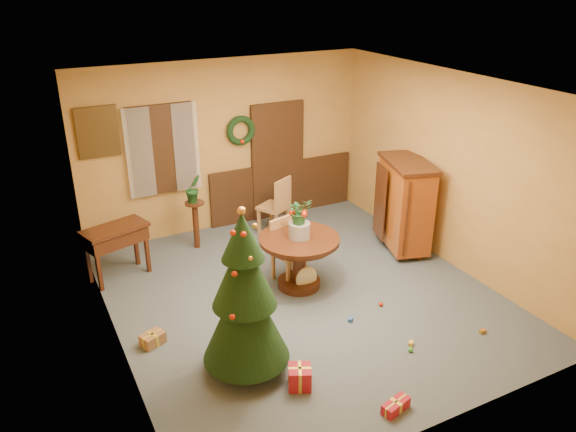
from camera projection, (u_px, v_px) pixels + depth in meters
room_envelope at (239, 163)px, 9.69m from camera, size 5.50×5.50×5.50m
dining_table at (299, 252)px, 7.88m from camera, size 1.14×1.14×0.78m
urn at (299, 230)px, 7.74m from camera, size 0.30×0.30×0.22m
centerpiece_plant at (300, 211)px, 7.62m from camera, size 0.33×0.29×0.37m
chair_near at (286, 247)px, 8.14m from camera, size 0.49×0.49×0.92m
chair_far at (277, 204)px, 9.49m from camera, size 0.60×0.60×1.02m
guitar at (307, 264)px, 7.88m from camera, size 0.39×0.55×0.77m
plant_stand at (196, 219)px, 9.03m from camera, size 0.31×0.31×0.80m
stand_plant at (193, 188)px, 8.82m from camera, size 0.30×0.26×0.47m
christmas_tree at (245, 297)px, 6.04m from camera, size 0.98×0.98×2.02m
writing_desk at (116, 240)px, 8.10m from camera, size 1.01×0.70×0.81m
sideboard at (405, 203)px, 8.90m from camera, size 0.93×1.29×1.49m
gift_b at (300, 377)px, 6.10m from camera, size 0.33×0.33×0.25m
gift_c at (153, 339)px, 6.81m from camera, size 0.33×0.28×0.15m
gift_d at (396, 406)px, 5.79m from camera, size 0.35×0.21×0.12m
toy_a at (351, 320)px, 7.28m from camera, size 0.09×0.09×0.05m
toy_b at (411, 350)px, 6.69m from camera, size 0.06×0.06×0.06m
toy_c at (411, 343)px, 6.82m from camera, size 0.09×0.09×0.05m
toy_d at (381, 304)px, 7.60m from camera, size 0.06×0.06×0.06m
toy_e at (482, 331)px, 7.04m from camera, size 0.08×0.06×0.05m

